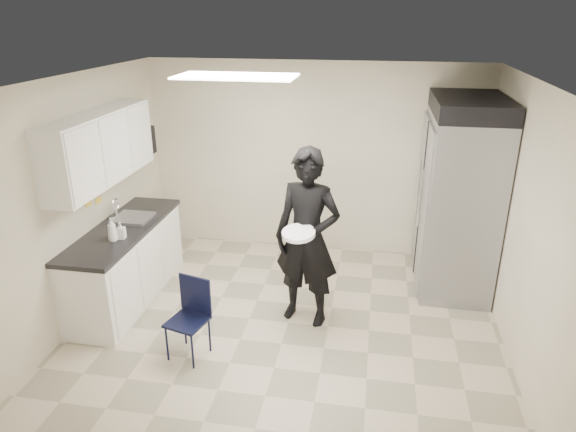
% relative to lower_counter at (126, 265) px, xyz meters
% --- Properties ---
extents(floor, '(4.50, 4.50, 0.00)m').
position_rel_lower_counter_xyz_m(floor, '(1.95, -0.20, -0.43)').
color(floor, '#BAAA92').
rests_on(floor, ground).
extents(ceiling, '(4.50, 4.50, 0.00)m').
position_rel_lower_counter_xyz_m(ceiling, '(1.95, -0.20, 2.17)').
color(ceiling, white).
rests_on(ceiling, back_wall).
extents(back_wall, '(4.50, 0.00, 4.50)m').
position_rel_lower_counter_xyz_m(back_wall, '(1.95, 1.80, 0.87)').
color(back_wall, beige).
rests_on(back_wall, floor).
extents(left_wall, '(0.00, 4.00, 4.00)m').
position_rel_lower_counter_xyz_m(left_wall, '(-0.30, -0.20, 0.87)').
color(left_wall, beige).
rests_on(left_wall, floor).
extents(right_wall, '(0.00, 4.00, 4.00)m').
position_rel_lower_counter_xyz_m(right_wall, '(4.20, -0.20, 0.87)').
color(right_wall, beige).
rests_on(right_wall, floor).
extents(ceiling_panel, '(1.20, 0.60, 0.02)m').
position_rel_lower_counter_xyz_m(ceiling_panel, '(1.35, 0.20, 2.14)').
color(ceiling_panel, white).
rests_on(ceiling_panel, ceiling).
extents(lower_counter, '(0.60, 1.90, 0.86)m').
position_rel_lower_counter_xyz_m(lower_counter, '(0.00, 0.00, 0.00)').
color(lower_counter, silver).
rests_on(lower_counter, floor).
extents(countertop, '(0.64, 1.95, 0.05)m').
position_rel_lower_counter_xyz_m(countertop, '(0.00, 0.00, 0.46)').
color(countertop, black).
rests_on(countertop, lower_counter).
extents(sink, '(0.42, 0.40, 0.14)m').
position_rel_lower_counter_xyz_m(sink, '(0.02, 0.25, 0.44)').
color(sink, gray).
rests_on(sink, countertop).
extents(faucet, '(0.02, 0.02, 0.24)m').
position_rel_lower_counter_xyz_m(faucet, '(-0.18, 0.25, 0.59)').
color(faucet, silver).
rests_on(faucet, countertop).
extents(upper_cabinets, '(0.35, 1.80, 0.75)m').
position_rel_lower_counter_xyz_m(upper_cabinets, '(-0.13, 0.00, 1.40)').
color(upper_cabinets, silver).
rests_on(upper_cabinets, left_wall).
extents(towel_dispenser, '(0.22, 0.30, 0.35)m').
position_rel_lower_counter_xyz_m(towel_dispenser, '(-0.19, 1.15, 1.19)').
color(towel_dispenser, black).
rests_on(towel_dispenser, left_wall).
extents(notice_sticker_left, '(0.00, 0.12, 0.07)m').
position_rel_lower_counter_xyz_m(notice_sticker_left, '(-0.29, -0.10, 0.79)').
color(notice_sticker_left, yellow).
rests_on(notice_sticker_left, left_wall).
extents(notice_sticker_right, '(0.00, 0.12, 0.07)m').
position_rel_lower_counter_xyz_m(notice_sticker_right, '(-0.29, 0.10, 0.75)').
color(notice_sticker_right, yellow).
rests_on(notice_sticker_right, left_wall).
extents(commercial_fridge, '(0.80, 1.35, 2.10)m').
position_rel_lower_counter_xyz_m(commercial_fridge, '(3.78, 1.07, 0.62)').
color(commercial_fridge, gray).
rests_on(commercial_fridge, floor).
extents(fridge_compressor, '(0.80, 1.35, 0.20)m').
position_rel_lower_counter_xyz_m(fridge_compressor, '(3.78, 1.07, 1.77)').
color(fridge_compressor, black).
rests_on(fridge_compressor, commercial_fridge).
extents(folding_chair, '(0.42, 0.42, 0.78)m').
position_rel_lower_counter_xyz_m(folding_chair, '(1.09, -0.93, -0.04)').
color(folding_chair, black).
rests_on(folding_chair, floor).
extents(man_tuxedo, '(0.80, 0.62, 1.93)m').
position_rel_lower_counter_xyz_m(man_tuxedo, '(2.13, -0.06, 0.54)').
color(man_tuxedo, black).
rests_on(man_tuxedo, floor).
extents(bucket_lid, '(0.40, 0.40, 0.04)m').
position_rel_lower_counter_xyz_m(bucket_lid, '(2.07, -0.31, 0.70)').
color(bucket_lid, white).
rests_on(bucket_lid, man_tuxedo).
extents(soap_bottle_a, '(0.14, 0.14, 0.26)m').
position_rel_lower_counter_xyz_m(soap_bottle_a, '(0.09, -0.35, 0.61)').
color(soap_bottle_a, white).
rests_on(soap_bottle_a, countertop).
extents(soap_bottle_b, '(0.10, 0.10, 0.19)m').
position_rel_lower_counter_xyz_m(soap_bottle_b, '(0.15, -0.28, 0.57)').
color(soap_bottle_b, '#B2B2BF').
rests_on(soap_bottle_b, countertop).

